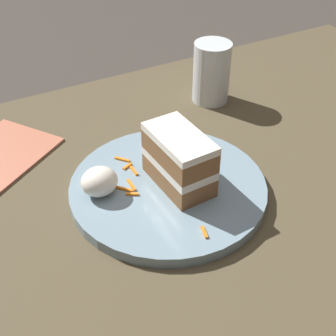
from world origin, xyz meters
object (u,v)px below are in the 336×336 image
plate (168,188)px  cream_dollop (99,181)px  drinking_glass (211,76)px  cake_slice (179,160)px  orange_garnish (176,141)px

plate → cream_dollop: bearing=162.9°
cream_dollop → drinking_glass: bearing=30.3°
plate → drinking_glass: bearing=44.9°
cake_slice → plate: bearing=-19.2°
cake_slice → cream_dollop: size_ratio=2.13×
plate → cake_slice: 0.05m
orange_garnish → drinking_glass: drinking_glass is taller
cake_slice → orange_garnish: cake_slice is taller
cream_dollop → orange_garnish: cream_dollop is taller
cake_slice → cream_dollop: bearing=-19.7°
drinking_glass → cake_slice: bearing=-132.2°
plate → cake_slice: size_ratio=2.57×
cake_slice → orange_garnish: size_ratio=1.85×
cream_dollop → orange_garnish: size_ratio=0.87×
orange_garnish → plate: bearing=-125.6°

